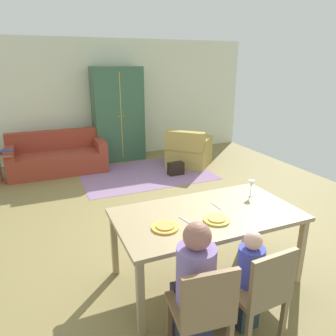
# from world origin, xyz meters

# --- Properties ---
(ground_plane) EXTENTS (7.11, 6.16, 0.02)m
(ground_plane) POSITION_xyz_m (0.00, 0.48, -0.01)
(ground_plane) COLOR olive
(back_wall) EXTENTS (7.11, 0.10, 2.70)m
(back_wall) POSITION_xyz_m (0.00, 3.61, 1.35)
(back_wall) COLOR beige
(back_wall) RESTS_ON ground_plane
(dining_table) EXTENTS (1.82, 1.00, 0.76)m
(dining_table) POSITION_xyz_m (-0.15, -1.43, 0.69)
(dining_table) COLOR tan
(dining_table) RESTS_ON ground_plane
(plate_near_man) EXTENTS (0.25, 0.25, 0.02)m
(plate_near_man) POSITION_xyz_m (-0.65, -1.55, 0.77)
(plate_near_man) COLOR gold
(plate_near_man) RESTS_ON dining_table
(pizza_near_man) EXTENTS (0.17, 0.17, 0.01)m
(pizza_near_man) POSITION_xyz_m (-0.65, -1.55, 0.78)
(pizza_near_man) COLOR #E4933F
(pizza_near_man) RESTS_ON plate_near_man
(plate_near_child) EXTENTS (0.25, 0.25, 0.02)m
(plate_near_child) POSITION_xyz_m (-0.15, -1.61, 0.77)
(plate_near_child) COLOR yellow
(plate_near_child) RESTS_ON dining_table
(pizza_near_child) EXTENTS (0.17, 0.17, 0.01)m
(pizza_near_child) POSITION_xyz_m (-0.15, -1.61, 0.78)
(pizza_near_child) COLOR gold
(pizza_near_child) RESTS_ON plate_near_child
(wine_glass) EXTENTS (0.07, 0.07, 0.19)m
(wine_glass) POSITION_xyz_m (0.51, -1.25, 0.89)
(wine_glass) COLOR silver
(wine_glass) RESTS_ON dining_table
(fork) EXTENTS (0.05, 0.15, 0.01)m
(fork) POSITION_xyz_m (-0.42, -1.48, 0.76)
(fork) COLOR silver
(fork) RESTS_ON dining_table
(knife) EXTENTS (0.02, 0.17, 0.01)m
(knife) POSITION_xyz_m (0.02, -1.33, 0.76)
(knife) COLOR silver
(knife) RESTS_ON dining_table
(dining_chair_man) EXTENTS (0.47, 0.47, 0.87)m
(dining_chair_man) POSITION_xyz_m (-0.66, -2.28, 0.49)
(dining_chair_man) COLOR brown
(dining_chair_man) RESTS_ON ground_plane
(person_man) EXTENTS (0.31, 0.41, 1.11)m
(person_man) POSITION_xyz_m (-0.64, -2.11, 0.51)
(person_man) COLOR #33324D
(person_man) RESTS_ON ground_plane
(dining_chair_child) EXTENTS (0.44, 0.44, 0.87)m
(dining_chair_child) POSITION_xyz_m (-0.14, -2.28, 0.49)
(dining_chair_child) COLOR olive
(dining_chair_child) RESTS_ON ground_plane
(person_child) EXTENTS (0.22, 0.29, 0.92)m
(person_child) POSITION_xyz_m (-0.15, -2.11, 0.43)
(person_child) COLOR #29373F
(person_child) RESTS_ON ground_plane
(area_rug) EXTENTS (2.60, 1.80, 0.01)m
(area_rug) POSITION_xyz_m (0.37, 1.96, 0.00)
(area_rug) COLOR gray
(area_rug) RESTS_ON ground_plane
(couch) EXTENTS (1.92, 0.86, 0.82)m
(couch) POSITION_xyz_m (-1.26, 2.82, 0.30)
(couch) COLOR #933726
(couch) RESTS_ON ground_plane
(armchair) EXTENTS (1.21, 1.21, 0.82)m
(armchair) POSITION_xyz_m (1.43, 2.12, 0.32)
(armchair) COLOR #AB9448
(armchair) RESTS_ON ground_plane
(armoire) EXTENTS (1.10, 0.59, 2.10)m
(armoire) POSITION_xyz_m (0.17, 3.22, 1.05)
(armoire) COLOR #355D40
(armoire) RESTS_ON ground_plane
(book_lower) EXTENTS (0.22, 0.16, 0.03)m
(book_lower) POSITION_xyz_m (-2.19, 2.53, 0.59)
(book_lower) COLOR maroon
(book_lower) RESTS_ON side_table
(book_upper) EXTENTS (0.22, 0.16, 0.03)m
(book_upper) POSITION_xyz_m (-2.16, 2.50, 0.62)
(book_upper) COLOR #354586
(book_upper) RESTS_ON book_lower
(handbag) EXTENTS (0.32, 0.16, 0.26)m
(handbag) POSITION_xyz_m (0.92, 1.66, 0.13)
(handbag) COLOR black
(handbag) RESTS_ON ground_plane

